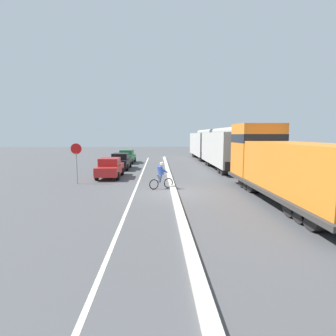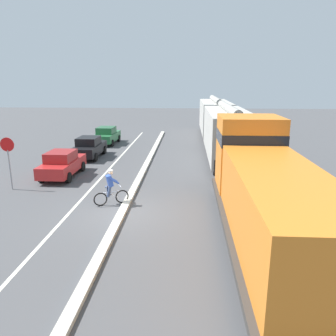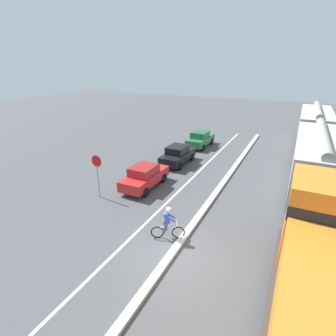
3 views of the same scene
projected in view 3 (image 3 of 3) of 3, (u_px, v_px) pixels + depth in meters
name	position (u px, v px, depth m)	size (l,w,h in m)	color
ground_plane	(172.00, 255.00, 12.00)	(120.00, 120.00, 0.00)	#4C4C4F
median_curb	(212.00, 198.00, 16.95)	(0.36, 36.00, 0.16)	beige
lane_stripe	(179.00, 191.00, 17.98)	(0.14, 36.00, 0.01)	silver
locomotive	(327.00, 305.00, 7.40)	(3.10, 11.61, 4.20)	orange
hopper_car_lead	(317.00, 162.00, 17.40)	(2.90, 10.60, 4.18)	#B4B1AA
hopper_car_middle	(314.00, 127.00, 27.03)	(2.90, 10.60, 4.18)	#B4B2AA
parked_car_red	(145.00, 176.00, 18.36)	(1.84, 4.20, 1.62)	red
parked_car_black	(178.00, 155.00, 22.75)	(1.87, 4.22, 1.62)	black
parked_car_green	(200.00, 139.00, 27.55)	(1.93, 4.25, 1.62)	#286B3D
cyclist	(167.00, 224.00, 12.87)	(1.56, 0.82, 1.71)	black
stop_sign	(97.00, 168.00, 16.51)	(0.76, 0.08, 2.88)	gray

